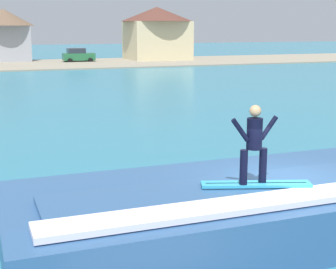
{
  "coord_description": "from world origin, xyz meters",
  "views": [
    {
      "loc": [
        -6.2,
        -9.21,
        4.49
      ],
      "look_at": [
        -1.36,
        3.64,
        1.6
      ],
      "focal_mm": 54.65,
      "sensor_mm": 36.0,
      "label": 1
    }
  ],
  "objects_px": {
    "surfboard": "(256,184)",
    "house_gabled_white": "(157,31)",
    "surfer": "(254,140)",
    "house_small_cottage": "(4,31)",
    "wave_crest": "(224,210)",
    "car_far_shore": "(78,55)"
  },
  "relations": [
    {
      "from": "surfboard",
      "to": "surfer",
      "type": "height_order",
      "value": "surfer"
    },
    {
      "from": "wave_crest",
      "to": "surfer",
      "type": "xyz_separation_m",
      "value": [
        0.37,
        -0.54,
        1.64
      ]
    },
    {
      "from": "house_gabled_white",
      "to": "surfboard",
      "type": "bearing_deg",
      "value": -107.52
    },
    {
      "from": "surfer",
      "to": "house_small_cottage",
      "type": "relative_size",
      "value": 0.21
    },
    {
      "from": "surfer",
      "to": "house_small_cottage",
      "type": "height_order",
      "value": "house_small_cottage"
    },
    {
      "from": "surfboard",
      "to": "surfer",
      "type": "relative_size",
      "value": 1.39
    },
    {
      "from": "house_gabled_white",
      "to": "car_far_shore",
      "type": "bearing_deg",
      "value": -175.24
    },
    {
      "from": "wave_crest",
      "to": "surfboard",
      "type": "height_order",
      "value": "surfboard"
    },
    {
      "from": "wave_crest",
      "to": "house_gabled_white",
      "type": "distance_m",
      "value": 60.87
    },
    {
      "from": "wave_crest",
      "to": "surfboard",
      "type": "relative_size",
      "value": 4.09
    },
    {
      "from": "wave_crest",
      "to": "house_gabled_white",
      "type": "relative_size",
      "value": 0.94
    },
    {
      "from": "car_far_shore",
      "to": "house_gabled_white",
      "type": "distance_m",
      "value": 11.57
    },
    {
      "from": "wave_crest",
      "to": "surfer",
      "type": "relative_size",
      "value": 5.69
    },
    {
      "from": "surfer",
      "to": "house_gabled_white",
      "type": "distance_m",
      "value": 61.21
    },
    {
      "from": "surfboard",
      "to": "surfer",
      "type": "bearing_deg",
      "value": 177.34
    },
    {
      "from": "car_far_shore",
      "to": "house_gabled_white",
      "type": "height_order",
      "value": "house_gabled_white"
    },
    {
      "from": "house_gabled_white",
      "to": "house_small_cottage",
      "type": "xyz_separation_m",
      "value": [
        -19.8,
        3.15,
        -0.04
      ]
    },
    {
      "from": "wave_crest",
      "to": "house_small_cottage",
      "type": "distance_m",
      "value": 61.03
    },
    {
      "from": "surfboard",
      "to": "surfer",
      "type": "distance_m",
      "value": 0.94
    },
    {
      "from": "surfboard",
      "to": "house_gabled_white",
      "type": "xyz_separation_m",
      "value": [
        18.41,
        58.32,
        2.72
      ]
    },
    {
      "from": "surfer",
      "to": "wave_crest",
      "type": "bearing_deg",
      "value": 124.27
    },
    {
      "from": "house_gabled_white",
      "to": "house_small_cottage",
      "type": "distance_m",
      "value": 20.05
    }
  ]
}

